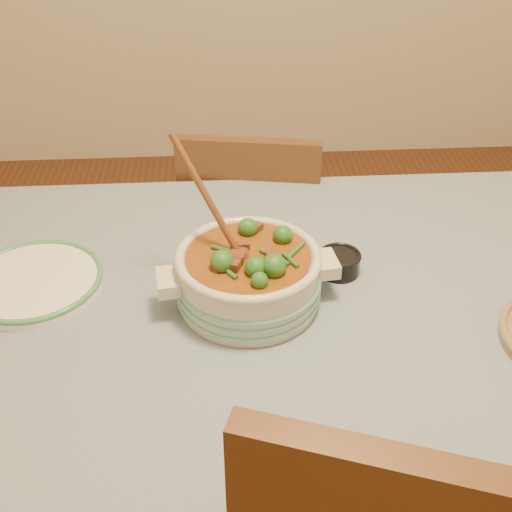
{
  "coord_description": "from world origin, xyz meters",
  "views": [
    {
      "loc": [
        -0.1,
        -1.05,
        1.61
      ],
      "look_at": [
        -0.03,
        0.02,
        0.86
      ],
      "focal_mm": 45.0,
      "sensor_mm": 36.0,
      "label": 1
    }
  ],
  "objects": [
    {
      "name": "dining_table",
      "position": [
        0.0,
        0.0,
        0.66
      ],
      "size": [
        1.68,
        1.08,
        0.76
      ],
      "color": "brown",
      "rests_on": "floor"
    },
    {
      "name": "chair_far",
      "position": [
        0.0,
        0.65,
        0.49
      ],
      "size": [
        0.47,
        0.47,
        0.87
      ],
      "rotation": [
        0.0,
        0.0,
        2.97
      ],
      "color": "#56331A",
      "rests_on": "floor"
    },
    {
      "name": "stew_casserole",
      "position": [
        -0.05,
        0.0,
        0.83
      ],
      "size": [
        0.38,
        0.32,
        0.35
      ],
      "rotation": [
        0.0,
        0.0,
        0.13
      ],
      "color": "beige",
      "rests_on": "dining_table"
    },
    {
      "name": "condiment_bowl",
      "position": [
        0.16,
        0.09,
        0.78
      ],
      "size": [
        0.1,
        0.1,
        0.05
      ],
      "rotation": [
        0.0,
        0.0,
        0.13
      ],
      "color": "black",
      "rests_on": "dining_table"
    },
    {
      "name": "white_plate",
      "position": [
        -0.51,
        0.08,
        0.77
      ],
      "size": [
        0.37,
        0.37,
        0.03
      ],
      "rotation": [
        0.0,
        0.0,
        -0.31
      ],
      "color": "white",
      "rests_on": "dining_table"
    },
    {
      "name": "floor",
      "position": [
        0.0,
        0.0,
        0.0
      ],
      "size": [
        4.5,
        4.5,
        0.0
      ],
      "primitive_type": "plane",
      "color": "#4F2816",
      "rests_on": "ground"
    }
  ]
}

